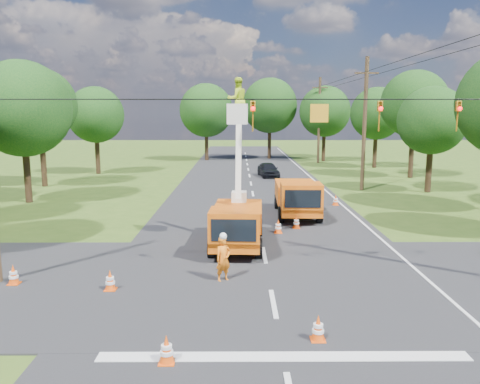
{
  "coord_description": "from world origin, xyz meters",
  "views": [
    {
      "loc": [
        -1.1,
        -13.65,
        5.85
      ],
      "look_at": [
        -1.01,
        5.59,
        2.6
      ],
      "focal_mm": 35.0,
      "sensor_mm": 36.0,
      "label": 1
    }
  ],
  "objects_px": {
    "distant_car": "(268,170)",
    "tree_left_f": "(96,115)",
    "traffic_cone_3": "(296,222)",
    "tree_far_b": "(270,106)",
    "tree_right_d": "(414,104)",
    "traffic_cone_1": "(318,328)",
    "traffic_cone_2": "(278,226)",
    "second_truck": "(297,197)",
    "tree_right_c": "(432,121)",
    "traffic_cone_0": "(167,350)",
    "traffic_cone_4": "(110,281)",
    "traffic_cone_5": "(13,275)",
    "tree_left_e": "(39,105)",
    "tree_left_d": "(22,109)",
    "tree_right_e": "(377,114)",
    "pole_right_mid": "(365,123)",
    "ground_worker": "(223,259)",
    "traffic_cone_7": "(336,200)",
    "tree_far_a": "(206,110)",
    "bucket_truck": "(237,211)",
    "pole_right_far": "(319,120)",
    "tree_far_c": "(325,111)"
  },
  "relations": [
    {
      "from": "traffic_cone_1",
      "to": "tree_far_a",
      "type": "relative_size",
      "value": 0.07
    },
    {
      "from": "second_truck",
      "to": "bucket_truck",
      "type": "bearing_deg",
      "value": -117.48
    },
    {
      "from": "ground_worker",
      "to": "traffic_cone_2",
      "type": "height_order",
      "value": "ground_worker"
    },
    {
      "from": "tree_left_d",
      "to": "tree_right_e",
      "type": "relative_size",
      "value": 1.07
    },
    {
      "from": "traffic_cone_2",
      "to": "traffic_cone_3",
      "type": "bearing_deg",
      "value": 43.71
    },
    {
      "from": "second_truck",
      "to": "distant_car",
      "type": "distance_m",
      "value": 17.0
    },
    {
      "from": "distant_car",
      "to": "tree_left_f",
      "type": "relative_size",
      "value": 0.47
    },
    {
      "from": "bucket_truck",
      "to": "ground_worker",
      "type": "xyz_separation_m",
      "value": [
        -0.48,
        -4.28,
        -0.82
      ]
    },
    {
      "from": "pole_right_far",
      "to": "tree_left_d",
      "type": "distance_m",
      "value": 34.33
    },
    {
      "from": "pole_right_mid",
      "to": "tree_left_d",
      "type": "height_order",
      "value": "pole_right_mid"
    },
    {
      "from": "traffic_cone_2",
      "to": "tree_right_d",
      "type": "relative_size",
      "value": 0.07
    },
    {
      "from": "traffic_cone_3",
      "to": "tree_far_b",
      "type": "bearing_deg",
      "value": 88.3
    },
    {
      "from": "tree_right_c",
      "to": "traffic_cone_4",
      "type": "bearing_deg",
      "value": -133.12
    },
    {
      "from": "tree_left_f",
      "to": "pole_right_far",
      "type": "bearing_deg",
      "value": 23.23
    },
    {
      "from": "tree_right_d",
      "to": "traffic_cone_1",
      "type": "bearing_deg",
      "value": -113.8
    },
    {
      "from": "traffic_cone_5",
      "to": "ground_worker",
      "type": "bearing_deg",
      "value": 2.58
    },
    {
      "from": "distant_car",
      "to": "traffic_cone_5",
      "type": "height_order",
      "value": "distant_car"
    },
    {
      "from": "traffic_cone_1",
      "to": "tree_left_e",
      "type": "relative_size",
      "value": 0.08
    },
    {
      "from": "pole_right_mid",
      "to": "tree_left_e",
      "type": "xyz_separation_m",
      "value": [
        -25.3,
        2.0,
        1.38
      ]
    },
    {
      "from": "traffic_cone_0",
      "to": "traffic_cone_4",
      "type": "height_order",
      "value": "same"
    },
    {
      "from": "traffic_cone_4",
      "to": "traffic_cone_5",
      "type": "distance_m",
      "value": 3.52
    },
    {
      "from": "second_truck",
      "to": "ground_worker",
      "type": "bearing_deg",
      "value": -108.98
    },
    {
      "from": "traffic_cone_7",
      "to": "tree_left_e",
      "type": "bearing_deg",
      "value": 159.34
    },
    {
      "from": "second_truck",
      "to": "traffic_cone_5",
      "type": "height_order",
      "value": "second_truck"
    },
    {
      "from": "pole_right_mid",
      "to": "traffic_cone_3",
      "type": "bearing_deg",
      "value": -118.15
    },
    {
      "from": "second_truck",
      "to": "tree_right_c",
      "type": "relative_size",
      "value": 0.76
    },
    {
      "from": "second_truck",
      "to": "tree_left_f",
      "type": "xyz_separation_m",
      "value": [
        -17.11,
        19.42,
        4.54
      ]
    },
    {
      "from": "tree_far_b",
      "to": "tree_far_c",
      "type": "xyz_separation_m",
      "value": [
        6.5,
        -3.0,
        -0.75
      ]
    },
    {
      "from": "second_truck",
      "to": "tree_left_f",
      "type": "bearing_deg",
      "value": 132.87
    },
    {
      "from": "tree_left_f",
      "to": "bucket_truck",
      "type": "bearing_deg",
      "value": -61.94
    },
    {
      "from": "ground_worker",
      "to": "distant_car",
      "type": "bearing_deg",
      "value": 49.35
    },
    {
      "from": "distant_car",
      "to": "traffic_cone_0",
      "type": "relative_size",
      "value": 5.59
    },
    {
      "from": "tree_far_a",
      "to": "tree_right_d",
      "type": "bearing_deg",
      "value": -38.94
    },
    {
      "from": "second_truck",
      "to": "tree_left_d",
      "type": "height_order",
      "value": "tree_left_d"
    },
    {
      "from": "ground_worker",
      "to": "tree_left_e",
      "type": "bearing_deg",
      "value": 91.04
    },
    {
      "from": "ground_worker",
      "to": "tree_left_d",
      "type": "relative_size",
      "value": 0.17
    },
    {
      "from": "tree_right_d",
      "to": "traffic_cone_7",
      "type": "bearing_deg",
      "value": -125.94
    },
    {
      "from": "traffic_cone_3",
      "to": "tree_left_f",
      "type": "relative_size",
      "value": 0.08
    },
    {
      "from": "bucket_truck",
      "to": "pole_right_mid",
      "type": "xyz_separation_m",
      "value": [
        9.63,
        15.64,
        3.48
      ]
    },
    {
      "from": "distant_car",
      "to": "tree_far_b",
      "type": "relative_size",
      "value": 0.38
    },
    {
      "from": "traffic_cone_0",
      "to": "tree_left_f",
      "type": "bearing_deg",
      "value": 108.74
    },
    {
      "from": "traffic_cone_2",
      "to": "tree_far_c",
      "type": "distance_m",
      "value": 36.79
    },
    {
      "from": "traffic_cone_5",
      "to": "tree_left_f",
      "type": "xyz_separation_m",
      "value": [
        -5.97,
        30.25,
        5.33
      ]
    },
    {
      "from": "traffic_cone_4",
      "to": "tree_right_d",
      "type": "distance_m",
      "value": 34.92
    },
    {
      "from": "traffic_cone_5",
      "to": "second_truck",
      "type": "bearing_deg",
      "value": 44.18
    },
    {
      "from": "traffic_cone_1",
      "to": "pole_right_mid",
      "type": "height_order",
      "value": "pole_right_mid"
    },
    {
      "from": "ground_worker",
      "to": "tree_left_d",
      "type": "height_order",
      "value": "tree_left_d"
    },
    {
      "from": "traffic_cone_7",
      "to": "tree_left_e",
      "type": "height_order",
      "value": "tree_left_e"
    },
    {
      "from": "tree_right_e",
      "to": "tree_far_a",
      "type": "distance_m",
      "value": 20.43
    },
    {
      "from": "pole_right_mid",
      "to": "tree_right_c",
      "type": "bearing_deg",
      "value": -12.01
    }
  ]
}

